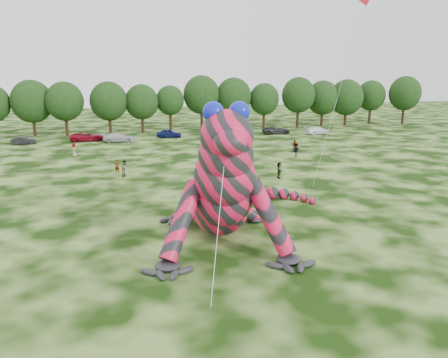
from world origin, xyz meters
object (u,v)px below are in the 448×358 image
object	(u,v)px
tree_7	(109,108)
spectator_4	(74,150)
tree_10	(202,103)
car_1	(24,140)
car_3	(119,137)
tree_5	(33,108)
car_4	(169,133)
spectator_1	(125,168)
tree_17	(404,100)
inflatable_gecko	(218,166)
tree_11	(234,103)
tree_14	(323,103)
spectator_0	(117,167)
tree_16	(371,102)
car_5	(237,132)
spectator_3	(295,146)
tree_13	(298,102)
tree_12	(264,106)
spectator_2	(296,150)
spectator_5	(279,170)
tree_15	(346,102)
car_2	(87,137)
tree_9	(170,109)
flying_kite	(360,14)
car_6	(276,130)
tree_8	(142,109)

from	to	relation	value
tree_7	spectator_4	size ratio (longest dim) A/B	5.13
tree_10	car_1	world-z (taller)	tree_10
car_3	tree_5	bearing A→B (deg)	58.06
car_4	spectator_1	distance (m)	29.09
spectator_1	tree_17	bearing A→B (deg)	-31.90
inflatable_gecko	tree_5	world-z (taller)	tree_5
tree_11	tree_14	xyz separation A→B (m)	(19.68, 0.53, -0.33)
tree_11	tree_7	bearing A→B (deg)	-176.67
inflatable_gecko	spectator_0	world-z (taller)	inflatable_gecko
tree_11	tree_16	distance (m)	31.69
tree_7	car_5	xyz separation A→B (m)	(21.60, -8.30, -4.10)
tree_14	spectator_3	size ratio (longest dim) A/B	5.55
tree_7	tree_13	xyz separation A→B (m)	(37.21, 0.32, 0.33)
tree_12	tree_13	bearing A→B (deg)	-4.92
spectator_2	spectator_5	bearing A→B (deg)	47.89
tree_15	car_4	xyz separation A→B (m)	(-38.92, -8.08, -4.08)
car_1	car_2	world-z (taller)	car_2
tree_10	tree_13	bearing A→B (deg)	-4.21
spectator_0	spectator_5	distance (m)	17.89
tree_7	spectator_4	world-z (taller)	tree_7
tree_9	inflatable_gecko	bearing A→B (deg)	-95.17
tree_9	car_4	xyz separation A→B (m)	(-1.51, -7.65, -3.61)
tree_10	car_3	size ratio (longest dim) A/B	2.07
tree_9	tree_10	size ratio (longest dim) A/B	0.83
tree_10	tree_17	xyz separation A→B (m)	(44.55, -1.92, -0.10)
flying_kite	spectator_2	bearing A→B (deg)	80.81
spectator_1	spectator_2	distance (m)	23.37
car_1	car_3	xyz separation A→B (m)	(14.52, -1.36, 0.12)
car_3	tree_14	bearing A→B (deg)	-68.04
tree_11	tree_16	bearing A→B (deg)	2.13
tree_9	car_4	world-z (taller)	tree_9
tree_16	spectator_0	world-z (taller)	tree_16
tree_15	tree_16	distance (m)	7.16
tree_9	tree_13	bearing A→B (deg)	-0.48
tree_12	tree_15	size ratio (longest dim) A/B	0.93
tree_9	car_2	world-z (taller)	tree_9
flying_kite	car_3	world-z (taller)	flying_kite
tree_17	car_4	size ratio (longest dim) A/B	2.40
tree_11	car_6	bearing A→B (deg)	-58.94
tree_17	tree_5	bearing A→B (deg)	178.65
spectator_2	car_3	bearing A→B (deg)	-50.80
tree_16	spectator_1	size ratio (longest dim) A/B	5.28
tree_7	tree_16	xyz separation A→B (m)	(55.53, 2.57, -0.05)
tree_16	spectator_1	xyz separation A→B (m)	(-54.78, -37.38, -3.80)
tree_12	tree_13	size ratio (longest dim) A/B	0.89
tree_13	car_2	world-z (taller)	tree_13
spectator_0	car_5	bearing A→B (deg)	75.83
car_6	spectator_5	distance (m)	34.76
spectator_2	spectator_4	bearing A→B (deg)	-24.78
inflatable_gecko	tree_8	bearing A→B (deg)	99.00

